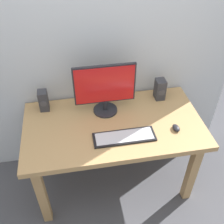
# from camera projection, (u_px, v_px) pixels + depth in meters

# --- Properties ---
(ground_plane) EXTENTS (6.00, 6.00, 0.00)m
(ground_plane) POSITION_uv_depth(u_px,v_px,m) (113.00, 179.00, 2.62)
(ground_plane) COLOR #4C4C51
(wall_back) EXTENTS (2.36, 0.04, 3.00)m
(wall_back) POSITION_uv_depth(u_px,v_px,m) (104.00, 10.00, 1.96)
(wall_back) COLOR silver
(wall_back) RESTS_ON ground_plane
(desk) EXTENTS (1.43, 0.77, 0.75)m
(desk) POSITION_uv_depth(u_px,v_px,m) (113.00, 132.00, 2.20)
(desk) COLOR tan
(desk) RESTS_ON ground_plane
(monitor) EXTENTS (0.49, 0.20, 0.43)m
(monitor) POSITION_uv_depth(u_px,v_px,m) (105.00, 88.00, 2.11)
(monitor) COLOR #232328
(monitor) RESTS_ON desk
(keyboard_primary) EXTENTS (0.47, 0.15, 0.02)m
(keyboard_primary) POSITION_uv_depth(u_px,v_px,m) (124.00, 137.00, 2.01)
(keyboard_primary) COLOR black
(keyboard_primary) RESTS_ON desk
(mouse) EXTENTS (0.06, 0.09, 0.03)m
(mouse) POSITION_uv_depth(u_px,v_px,m) (176.00, 128.00, 2.07)
(mouse) COLOR #232328
(mouse) RESTS_ON desk
(speaker_right) EXTENTS (0.08, 0.10, 0.19)m
(speaker_right) POSITION_uv_depth(u_px,v_px,m) (160.00, 89.00, 2.33)
(speaker_right) COLOR #333338
(speaker_right) RESTS_ON desk
(speaker_left) EXTENTS (0.08, 0.10, 0.18)m
(speaker_left) POSITION_uv_depth(u_px,v_px,m) (44.00, 100.00, 2.21)
(speaker_left) COLOR #333338
(speaker_left) RESTS_ON desk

